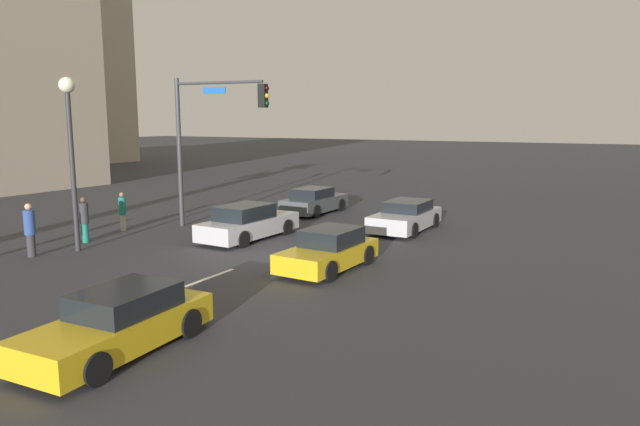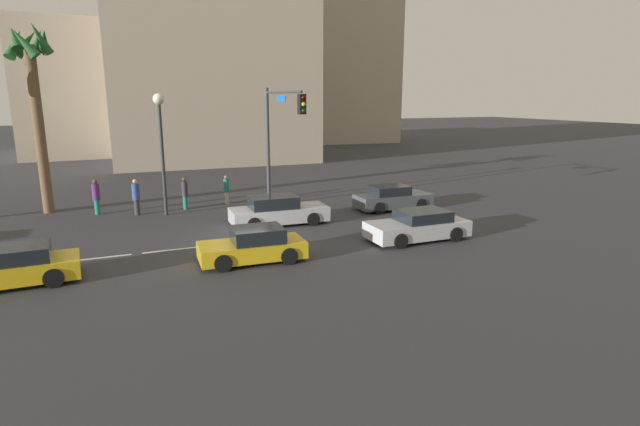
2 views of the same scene
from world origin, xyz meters
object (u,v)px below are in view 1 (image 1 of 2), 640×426
Objects in this scene: pedestrian_0 at (84,218)px; car_5 at (406,217)px; car_3 at (314,201)px; traffic_signal at (207,128)px; car_2 at (119,323)px; pedestrian_2 at (30,229)px; building_0 at (46,22)px; pedestrian_3 at (122,210)px; car_1 at (248,223)px; car_0 at (329,251)px; streetlamp at (70,131)px.

car_5 is at bearing -50.13° from pedestrian_0.
car_3 is 6.12m from car_5.
car_5 is 0.67× the size of traffic_signal.
car_3 is at bearing 16.68° from car_2.
pedestrian_2 reaches higher than car_2.
pedestrian_2 reaches higher than pedestrian_0.
car_2 is at bearing -125.95° from pedestrian_0.
traffic_signal is at bearing -113.63° from building_0.
pedestrian_3 is at bearing 10.43° from pedestrian_2.
car_3 is 2.34× the size of pedestrian_0.
building_0 reaches higher than car_1.
car_1 is 1.13× the size of car_3.
building_0 is (33.56, 46.98, 14.40)m from car_2.
car_0 is 0.92× the size of car_2.
pedestrian_0 is (-4.69, 2.32, -3.45)m from traffic_signal.
pedestrian_0 is at bearing 157.59° from car_3.
pedestrian_2 is at bearing 162.95° from car_3.
car_3 is at bearing -22.41° from pedestrian_0.
car_3 is at bearing -17.05° from pedestrian_2.
car_1 is 6.92m from car_3.
pedestrian_3 reaches higher than car_2.
building_0 reaches higher than pedestrian_2.
car_0 is at bearing -112.96° from building_0.
car_1 is 1.07× the size of car_5.
car_3 is 0.67× the size of streetlamp.
car_3 is 12.70m from streetlamp.
traffic_signal is 5.08m from pedestrian_3.
streetlamp is at bearing 167.00° from traffic_signal.
pedestrian_3 is at bearing 128.03° from traffic_signal.
traffic_signal is at bearing 31.96° from car_2.
car_1 is at bearing -41.19° from streetlamp.
streetlamp reaches higher than car_5.
pedestrian_0 is (-10.53, 4.34, 0.33)m from car_3.
streetlamp is 3.48× the size of pedestrian_0.
car_2 is at bearing -148.04° from traffic_signal.
pedestrian_0 reaches higher than car_3.
car_0 is at bearing -76.78° from streetlamp.
car_3 is 0.14× the size of building_0.
car_1 is 11.49m from car_2.
car_1 is at bearing -77.94° from pedestrian_3.
car_1 is at bearing 62.79° from car_0.
pedestrian_0 reaches higher than car_0.
car_3 is at bearing 31.87° from car_0.
car_0 is 10.54m from pedestrian_2.
building_0 reaches higher than car_5.
pedestrian_0 is at bearing 54.05° from car_2.
car_0 is 0.90× the size of car_5.
building_0 is (29.15, 37.73, 14.00)m from pedestrian_2.
car_3 is 46.99m from building_0.
car_1 reaches higher than car_5.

